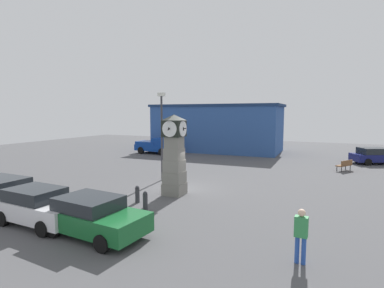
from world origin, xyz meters
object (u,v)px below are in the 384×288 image
bollard_mid_row (145,201)px  street_lamp_near_road (162,130)px  bollard_near_tower (137,194)px  pedestrian_near_bench (301,232)px  car_far_lot (376,156)px  pickup_truck (156,146)px  car_near_tower (39,206)px  car_navy_sedan (3,195)px  car_by_building (94,216)px  bench (345,165)px  clock_tower (174,155)px

bollard_mid_row → street_lamp_near_road: bearing=112.7°
bollard_near_tower → pedestrian_near_bench: (8.39, -3.36, 0.56)m
car_far_lot → pedestrian_near_bench: (-5.00, -22.61, 0.25)m
bollard_mid_row → pickup_truck: bearing=119.3°
car_near_tower → car_navy_sedan: bearing=170.6°
car_far_lot → car_by_building: bearing=-118.0°
bench → street_lamp_near_road: bearing=-143.2°
bollard_near_tower → pedestrian_near_bench: bearing=-21.8°
clock_tower → bollard_mid_row: (0.09, -3.24, -1.82)m
bollard_mid_row → car_far_lot: (12.23, 20.29, 0.27)m
car_far_lot → street_lamp_near_road: (-14.85, -14.02, 2.79)m
clock_tower → car_far_lot: 21.09m
bollard_mid_row → car_far_lot: bearing=58.9°
car_by_building → clock_tower: bearing=88.4°
bollard_near_tower → bench: size_ratio=0.56×
clock_tower → pedestrian_near_bench: (7.32, -5.56, -1.30)m
car_by_building → street_lamp_near_road: (-2.36, 9.49, 2.79)m
bollard_mid_row → car_by_building: 3.24m
clock_tower → car_navy_sedan: bearing=-136.2°
bollard_near_tower → street_lamp_near_road: size_ratio=0.15×
clock_tower → bench: 15.44m
bollard_mid_row → car_by_building: size_ratio=0.23×
pickup_truck → car_near_tower: bearing=-72.0°
car_navy_sedan → pickup_truck: bearing=100.6°
clock_tower → pickup_truck: bearing=124.1°
car_navy_sedan → bench: bearing=48.9°
car_far_lot → pickup_truck: (-22.41, -2.15, 0.16)m
bollard_near_tower → car_far_lot: 23.45m
bench → pedestrian_near_bench: size_ratio=0.92×
car_navy_sedan → car_far_lot: size_ratio=0.98×
car_far_lot → car_near_tower: bearing=-123.3°
bollard_mid_row → car_by_building: bearing=-94.8°
car_near_tower → street_lamp_near_road: bearing=86.3°
clock_tower → pickup_truck: size_ratio=0.93×
car_near_tower → car_far_lot: size_ratio=0.89×
car_near_tower → pickup_truck: pickup_truck is taller
bollard_near_tower → bench: (10.57, 14.25, 0.06)m
bench → pedestrian_near_bench: 17.75m
bollard_near_tower → pedestrian_near_bench: size_ratio=0.52×
pedestrian_near_bench → street_lamp_near_road: 13.32m
car_near_tower → pedestrian_near_bench: pedestrian_near_bench is taller
clock_tower → car_far_lot: size_ratio=0.99×
bollard_mid_row → car_navy_sedan: 6.87m
car_by_building → pedestrian_near_bench: size_ratio=2.46×
clock_tower → pedestrian_near_bench: size_ratio=2.63×
car_far_lot → pedestrian_near_bench: size_ratio=2.65×
car_by_building → street_lamp_near_road: 10.17m
bench → car_near_tower: bearing=-124.3°
car_near_tower → car_by_building: car_near_tower is taller
car_near_tower → street_lamp_near_road: 9.92m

